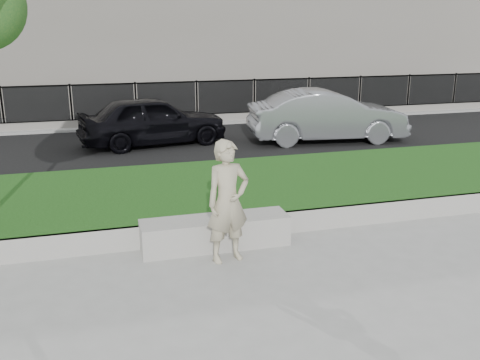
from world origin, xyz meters
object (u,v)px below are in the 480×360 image
object	(u,v)px
man	(228,202)
book	(219,217)
stone_bench	(215,232)
car_dark	(153,120)
car_silver	(327,116)

from	to	relation	value
man	book	size ratio (longest dim) A/B	9.59
stone_bench	car_dark	xyz separation A→B (m)	(-0.03, 8.00, 0.54)
man	car_dark	xyz separation A→B (m)	(-0.11, 8.55, -0.17)
stone_bench	car_dark	size ratio (longest dim) A/B	0.56
stone_bench	man	bearing A→B (deg)	-82.03
man	car_silver	size ratio (longest dim) A/B	0.40
man	stone_bench	bearing A→B (deg)	86.15
book	car_dark	world-z (taller)	car_dark
man	book	world-z (taller)	man
stone_bench	car_dark	world-z (taller)	car_dark
car_silver	stone_bench	bearing A→B (deg)	150.32
stone_bench	book	bearing A→B (deg)	18.15
book	car_silver	world-z (taller)	car_silver
stone_bench	book	world-z (taller)	book
stone_bench	car_silver	world-z (taller)	car_silver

